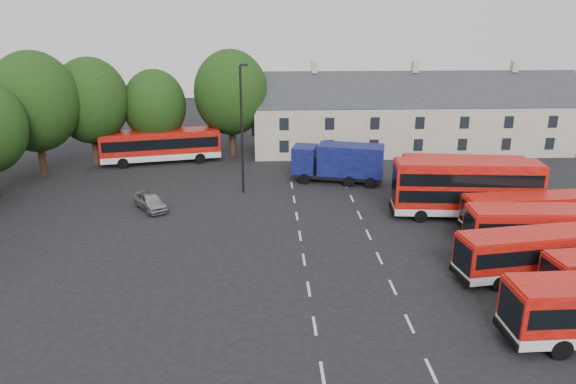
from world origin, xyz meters
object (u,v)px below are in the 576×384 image
bus_dd_south (467,186)px  silver_car (150,201)px  box_truck (339,161)px  lamppost (242,126)px

bus_dd_south → silver_car: size_ratio=2.74×
box_truck → silver_car: 17.64m
box_truck → lamppost: bearing=-149.6°
bus_dd_south → silver_car: 25.15m
lamppost → box_truck: bearing=16.1°
box_truck → lamppost: (-8.84, -2.56, 3.95)m
silver_car → box_truck: bearing=-10.6°
silver_car → bus_dd_south: bearing=-39.4°
bus_dd_south → silver_car: bearing=178.4°
bus_dd_south → box_truck: 12.87m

